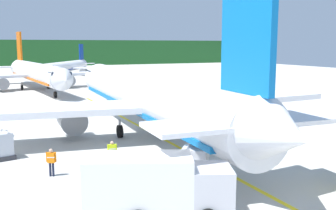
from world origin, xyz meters
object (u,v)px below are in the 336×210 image
object	(u,v)px
crew_loader_left	(51,160)
airliner_foreground	(145,96)
cargo_container_near	(1,146)
crew_loader_right	(112,151)
airliner_mid_apron	(36,73)
airliner_far_taxiway	(67,67)
service_truck_catering	(156,184)
cargo_container_mid	(195,163)

from	to	relation	value
crew_loader_left	airliner_foreground	bearing A→B (deg)	42.98
cargo_container_near	crew_loader_right	world-z (taller)	cargo_container_near
airliner_foreground	airliner_mid_apron	bearing A→B (deg)	97.18
airliner_mid_apron	airliner_far_taxiway	distance (m)	33.03
service_truck_catering	crew_loader_left	distance (m)	8.74
service_truck_catering	cargo_container_mid	bearing A→B (deg)	44.17
cargo_container_mid	crew_loader_left	world-z (taller)	cargo_container_mid
airliner_mid_apron	airliner_far_taxiway	xyz separation A→B (m)	(11.03, 31.13, -0.68)
airliner_foreground	cargo_container_near	xyz separation A→B (m)	(-12.08, -3.56, -2.45)
airliner_mid_apron	crew_loader_left	xyz separation A→B (m)	(-4.35, -49.02, -1.98)
crew_loader_right	cargo_container_mid	bearing A→B (deg)	-50.05
crew_loader_left	service_truck_catering	bearing A→B (deg)	-66.36
service_truck_catering	cargo_container_mid	xyz separation A→B (m)	(4.15, 4.04, -0.66)
crew_loader_right	service_truck_catering	bearing A→B (deg)	-92.92
airliner_mid_apron	service_truck_catering	size ratio (longest dim) A/B	5.30
airliner_mid_apron	service_truck_catering	bearing A→B (deg)	-90.85
airliner_mid_apron	crew_loader_left	bearing A→B (deg)	-95.07
cargo_container_mid	crew_loader_left	xyz separation A→B (m)	(-7.65, 3.95, 0.05)
airliner_foreground	airliner_far_taxiway	bearing A→B (deg)	85.23
cargo_container_mid	service_truck_catering	bearing A→B (deg)	-135.83
cargo_container_near	airliner_far_taxiway	bearing A→B (deg)	76.46
airliner_far_taxiway	crew_loader_right	distance (m)	80.48
crew_loader_left	airliner_mid_apron	bearing A→B (deg)	84.93
service_truck_catering	cargo_container_near	xyz separation A→B (m)	(-6.16, 13.20, -0.68)
service_truck_catering	crew_loader_left	bearing A→B (deg)	113.64
airliner_far_taxiway	crew_loader_right	world-z (taller)	airliner_far_taxiway
service_truck_catering	airliner_far_taxiway	bearing A→B (deg)	82.32
crew_loader_left	crew_loader_right	size ratio (longest dim) A/B	1.02
airliner_foreground	cargo_container_near	world-z (taller)	airliner_foreground
cargo_container_near	cargo_container_mid	bearing A→B (deg)	-41.63
airliner_far_taxiway	service_truck_catering	world-z (taller)	airliner_far_taxiway
airliner_mid_apron	cargo_container_near	bearing A→B (deg)	-99.09
cargo_container_near	crew_loader_left	world-z (taller)	cargo_container_near
service_truck_catering	airliner_mid_apron	bearing A→B (deg)	89.15
cargo_container_near	cargo_container_mid	size ratio (longest dim) A/B	0.85
airliner_far_taxiway	service_truck_catering	size ratio (longest dim) A/B	3.66
service_truck_catering	crew_loader_right	size ratio (longest dim) A/B	4.16
airliner_foreground	cargo_container_mid	size ratio (longest dim) A/B	17.88
airliner_far_taxiway	airliner_foreground	bearing A→B (deg)	-94.77
airliner_mid_apron	airliner_foreground	bearing A→B (deg)	-82.82
airliner_far_taxiway	cargo_container_mid	size ratio (longest dim) A/B	10.89
crew_loader_left	cargo_container_mid	bearing A→B (deg)	-27.31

